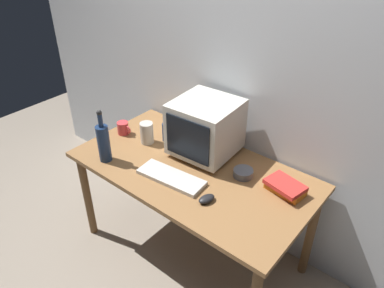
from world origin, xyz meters
TOP-DOWN VIEW (x-y plane):
  - ground_plane at (0.00, 0.00)m, footprint 6.00×6.00m
  - back_wall at (0.00, 0.46)m, footprint 4.00×0.08m
  - desk at (0.00, 0.00)m, footprint 1.52×0.80m
  - crt_monitor at (-0.04, 0.18)m, footprint 0.40×0.41m
  - keyboard at (-0.03, -0.16)m, footprint 0.43×0.19m
  - computer_mouse at (0.26, -0.18)m, footprint 0.08×0.11m
  - bottle_tall at (-0.49, -0.28)m, footprint 0.08×0.08m
  - bottle_short at (-0.35, 0.14)m, footprint 0.06×0.06m
  - book_stack at (0.55, 0.16)m, footprint 0.24×0.18m
  - mug at (-0.64, 0.01)m, footprint 0.12×0.08m
  - cd_spindle at (0.29, 0.14)m, footprint 0.12×0.12m
  - metal_canister at (-0.43, 0.04)m, footprint 0.09×0.09m

SIDE VIEW (x-z plane):
  - ground_plane at x=0.00m, z-range 0.00..0.00m
  - desk at x=0.00m, z-range 0.28..1.02m
  - keyboard at x=-0.03m, z-range 0.74..0.76m
  - computer_mouse at x=0.26m, z-range 0.74..0.77m
  - cd_spindle at x=0.29m, z-range 0.74..0.78m
  - book_stack at x=0.55m, z-range 0.74..0.80m
  - mug at x=-0.64m, z-range 0.74..0.83m
  - bottle_short at x=-0.35m, z-range 0.71..0.91m
  - metal_canister at x=-0.43m, z-range 0.74..0.89m
  - bottle_tall at x=-0.49m, z-range 0.69..1.05m
  - crt_monitor at x=-0.04m, z-range 0.74..1.11m
  - back_wall at x=0.00m, z-range 0.00..2.50m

